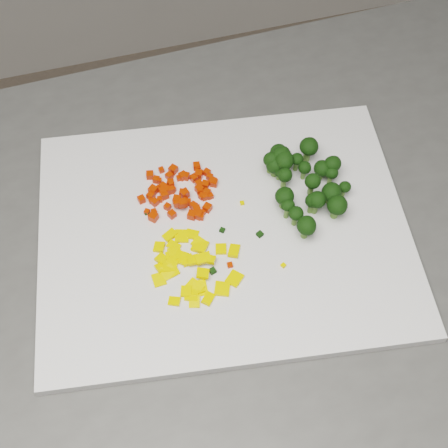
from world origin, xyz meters
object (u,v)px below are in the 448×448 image
object	(u,v)px
cutting_board	(224,231)
broccoli_pile	(305,183)
pepper_pile	(200,264)
carrot_pile	(178,190)
counter_block	(233,374)

from	to	relation	value
cutting_board	broccoli_pile	size ratio (longest dim) A/B	3.75
pepper_pile	carrot_pile	bearing A→B (deg)	90.21
counter_block	carrot_pile	distance (m)	0.49
cutting_board	counter_block	bearing A→B (deg)	-75.33
counter_block	carrot_pile	size ratio (longest dim) A/B	10.41
counter_block	carrot_pile	bearing A→B (deg)	118.54
cutting_board	carrot_pile	size ratio (longest dim) A/B	4.50
broccoli_pile	pepper_pile	bearing A→B (deg)	-156.66
counter_block	pepper_pile	distance (m)	0.47
counter_block	pepper_pile	world-z (taller)	pepper_pile
cutting_board	carrot_pile	world-z (taller)	carrot_pile
counter_block	broccoli_pile	xyz separation A→B (m)	(0.10, 0.05, 0.49)
pepper_pile	broccoli_pile	distance (m)	0.17
pepper_pile	broccoli_pile	bearing A→B (deg)	23.34
carrot_pile	broccoli_pile	distance (m)	0.16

